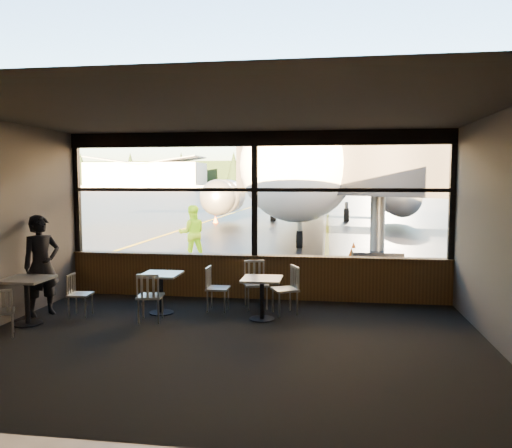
% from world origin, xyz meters
% --- Properties ---
extents(ground_plane, '(520.00, 520.00, 0.00)m').
position_xyz_m(ground_plane, '(0.00, 120.00, 0.00)').
color(ground_plane, black).
rests_on(ground_plane, ground).
extents(carpet_floor, '(8.00, 6.00, 0.01)m').
position_xyz_m(carpet_floor, '(0.00, -3.00, 0.01)').
color(carpet_floor, black).
rests_on(carpet_floor, ground).
extents(ceiling, '(8.00, 6.00, 0.04)m').
position_xyz_m(ceiling, '(0.00, -3.00, 3.50)').
color(ceiling, '#38332D').
rests_on(ceiling, ground).
extents(wall_right, '(0.04, 6.00, 3.50)m').
position_xyz_m(wall_right, '(4.00, -3.00, 1.75)').
color(wall_right, '#4D453D').
rests_on(wall_right, ground).
extents(wall_back, '(8.00, 0.04, 3.50)m').
position_xyz_m(wall_back, '(0.00, -6.00, 1.75)').
color(wall_back, '#4D453D').
rests_on(wall_back, ground).
extents(window_sill, '(8.00, 0.28, 0.90)m').
position_xyz_m(window_sill, '(0.00, 0.00, 0.45)').
color(window_sill, '#533619').
rests_on(window_sill, ground).
extents(window_header, '(8.00, 0.18, 0.30)m').
position_xyz_m(window_header, '(0.00, 0.00, 3.35)').
color(window_header, black).
rests_on(window_header, ground).
extents(mullion_left, '(0.12, 0.12, 2.60)m').
position_xyz_m(mullion_left, '(-3.95, 0.00, 2.20)').
color(mullion_left, black).
rests_on(mullion_left, ground).
extents(mullion_centre, '(0.12, 0.12, 2.60)m').
position_xyz_m(mullion_centre, '(0.00, 0.00, 2.20)').
color(mullion_centre, black).
rests_on(mullion_centre, ground).
extents(mullion_right, '(0.12, 0.12, 2.60)m').
position_xyz_m(mullion_right, '(3.95, 0.00, 2.20)').
color(mullion_right, black).
rests_on(mullion_right, ground).
extents(window_transom, '(8.00, 0.10, 0.08)m').
position_xyz_m(window_transom, '(0.00, 0.00, 2.30)').
color(window_transom, black).
rests_on(window_transom, ground).
extents(airliner, '(30.54, 36.54, 11.09)m').
position_xyz_m(airliner, '(0.37, 20.54, 5.54)').
color(airliner, white).
rests_on(airliner, ground_plane).
extents(jet_bridge, '(9.19, 11.23, 4.90)m').
position_xyz_m(jet_bridge, '(3.60, 5.50, 2.45)').
color(jet_bridge, '#2C2C2E').
rests_on(jet_bridge, ground_plane).
extents(cafe_table_near, '(0.69, 0.69, 0.76)m').
position_xyz_m(cafe_table_near, '(0.37, -1.62, 0.38)').
color(cafe_table_near, '#A29C95').
rests_on(cafe_table_near, carpet_floor).
extents(cafe_table_mid, '(0.69, 0.69, 0.76)m').
position_xyz_m(cafe_table_mid, '(-1.55, -1.47, 0.38)').
color(cafe_table_mid, gray).
rests_on(cafe_table_mid, carpet_floor).
extents(cafe_table_left, '(0.74, 0.74, 0.82)m').
position_xyz_m(cafe_table_left, '(-3.60, -2.50, 0.41)').
color(cafe_table_left, gray).
rests_on(cafe_table_left, carpet_floor).
extents(chair_near_e, '(0.67, 0.67, 0.91)m').
position_xyz_m(chair_near_e, '(0.74, -1.17, 0.46)').
color(chair_near_e, '#BCB8AA').
rests_on(chair_near_e, carpet_floor).
extents(chair_near_w, '(0.47, 0.47, 0.86)m').
position_xyz_m(chair_near_w, '(-0.54, -1.13, 0.43)').
color(chair_near_w, beige).
rests_on(chair_near_w, carpet_floor).
extents(chair_near_n, '(0.64, 0.64, 0.93)m').
position_xyz_m(chair_near_n, '(0.15, -0.82, 0.46)').
color(chair_near_n, '#B8B3A6').
rests_on(chair_near_n, carpet_floor).
extents(chair_mid_s, '(0.55, 0.55, 0.89)m').
position_xyz_m(chair_mid_s, '(-1.56, -2.02, 0.45)').
color(chair_mid_s, beige).
rests_on(chair_mid_s, carpet_floor).
extents(chair_mid_w, '(0.46, 0.46, 0.79)m').
position_xyz_m(chair_mid_w, '(-2.96, -1.85, 0.40)').
color(chair_mid_w, '#B1AC9F').
rests_on(chair_mid_w, carpet_floor).
extents(chair_left_s, '(0.61, 0.61, 0.80)m').
position_xyz_m(chair_left_s, '(-3.61, -3.19, 0.40)').
color(chair_left_s, '#AEA89D').
rests_on(chair_left_s, carpet_floor).
extents(passenger, '(0.76, 0.81, 1.86)m').
position_xyz_m(passenger, '(-3.69, -1.89, 0.93)').
color(passenger, black).
rests_on(passenger, carpet_floor).
extents(ground_crew, '(1.03, 0.93, 1.75)m').
position_xyz_m(ground_crew, '(-2.66, 4.68, 0.87)').
color(ground_crew, '#BFF219').
rests_on(ground_crew, ground_plane).
extents(cone_nose, '(0.33, 0.33, 0.46)m').
position_xyz_m(cone_nose, '(2.39, 6.56, 0.23)').
color(cone_nose, '#FD6908').
rests_on(cone_nose, ground_plane).
extents(cone_wing, '(0.31, 0.31, 0.44)m').
position_xyz_m(cone_wing, '(-5.19, 19.04, 0.22)').
color(cone_wing, orange).
rests_on(cone_wing, ground_plane).
extents(hangar_left, '(45.00, 18.00, 11.00)m').
position_xyz_m(hangar_left, '(-70.00, 180.00, 5.50)').
color(hangar_left, silver).
rests_on(hangar_left, ground_plane).
extents(hangar_mid, '(38.00, 15.00, 10.00)m').
position_xyz_m(hangar_mid, '(0.00, 185.00, 5.00)').
color(hangar_mid, silver).
rests_on(hangar_mid, ground_plane).
extents(hangar_right, '(50.00, 20.00, 12.00)m').
position_xyz_m(hangar_right, '(60.00, 178.00, 6.00)').
color(hangar_right, silver).
rests_on(hangar_right, ground_plane).
extents(fuel_tank_a, '(8.00, 8.00, 6.00)m').
position_xyz_m(fuel_tank_a, '(-30.00, 182.00, 3.00)').
color(fuel_tank_a, silver).
rests_on(fuel_tank_a, ground_plane).
extents(fuel_tank_b, '(8.00, 8.00, 6.00)m').
position_xyz_m(fuel_tank_b, '(-20.00, 182.00, 3.00)').
color(fuel_tank_b, silver).
rests_on(fuel_tank_b, ground_plane).
extents(fuel_tank_c, '(8.00, 8.00, 6.00)m').
position_xyz_m(fuel_tank_c, '(-10.00, 182.00, 3.00)').
color(fuel_tank_c, silver).
rests_on(fuel_tank_c, ground_plane).
extents(treeline, '(360.00, 3.00, 12.00)m').
position_xyz_m(treeline, '(0.00, 210.00, 6.00)').
color(treeline, black).
rests_on(treeline, ground_plane).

